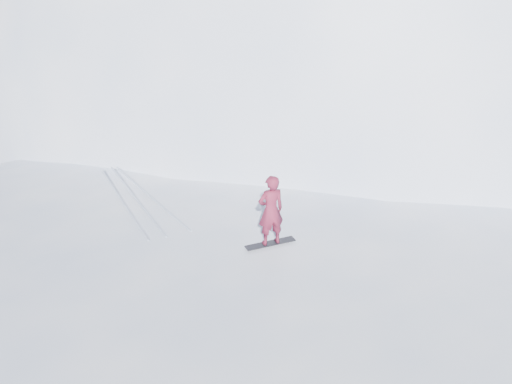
% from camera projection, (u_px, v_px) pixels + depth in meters
% --- Properties ---
extents(ground, '(400.00, 400.00, 0.00)m').
position_uv_depth(ground, '(203.00, 357.00, 11.72)').
color(ground, white).
rests_on(ground, ground).
extents(near_ridge, '(36.00, 28.00, 4.80)m').
position_uv_depth(near_ridge, '(206.00, 283.00, 14.59)').
color(near_ridge, white).
rests_on(near_ridge, ground).
extents(summit_peak, '(60.00, 56.00, 56.00)m').
position_uv_depth(summit_peak, '(355.00, 89.00, 41.23)').
color(summit_peak, white).
rests_on(summit_peak, ground).
extents(peak_shoulder, '(28.00, 24.00, 18.00)m').
position_uv_depth(peak_shoulder, '(258.00, 120.00, 32.00)').
color(peak_shoulder, white).
rests_on(peak_shoulder, ground).
extents(wind_bumps, '(16.00, 14.40, 1.00)m').
position_uv_depth(wind_bumps, '(164.00, 312.00, 13.31)').
color(wind_bumps, white).
rests_on(wind_bumps, ground).
extents(snowboard, '(1.40, 0.27, 0.02)m').
position_uv_depth(snowboard, '(270.00, 243.00, 12.19)').
color(snowboard, black).
rests_on(snowboard, near_ridge).
extents(snowboarder, '(0.71, 0.47, 1.94)m').
position_uv_depth(snowboarder, '(271.00, 211.00, 11.78)').
color(snowboarder, maroon).
rests_on(snowboarder, snowboard).
extents(board_tracks, '(1.94, 5.97, 0.04)m').
position_uv_depth(board_tracks, '(135.00, 196.00, 14.87)').
color(board_tracks, silver).
rests_on(board_tracks, ground).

